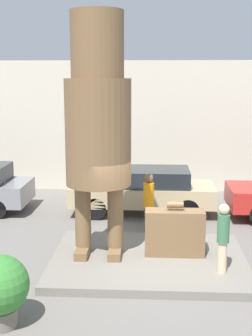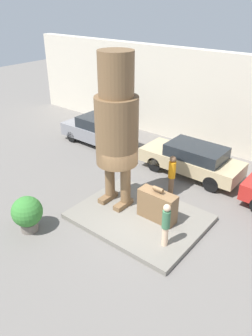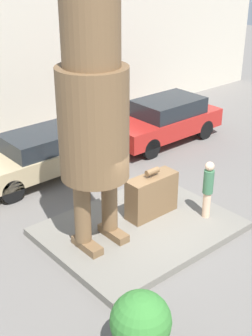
# 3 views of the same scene
# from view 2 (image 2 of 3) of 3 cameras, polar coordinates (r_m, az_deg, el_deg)

# --- Properties ---
(ground_plane) EXTENTS (60.00, 60.00, 0.00)m
(ground_plane) POSITION_cam_2_polar(r_m,az_deg,el_deg) (12.39, 2.31, -8.86)
(ground_plane) COLOR slate
(pedestal) EXTENTS (4.64, 3.56, 0.19)m
(pedestal) POSITION_cam_2_polar(r_m,az_deg,el_deg) (12.33, 2.32, -8.51)
(pedestal) COLOR slate
(pedestal) RESTS_ON ground_plane
(building_backdrop) EXTENTS (28.00, 0.60, 5.02)m
(building_backdrop) POSITION_cam_2_polar(r_m,az_deg,el_deg) (17.46, 18.05, 10.27)
(building_backdrop) COLOR beige
(building_backdrop) RESTS_ON ground_plane
(statue_figure) EXTENTS (1.54, 1.54, 5.70)m
(statue_figure) POSITION_cam_2_polar(r_m,az_deg,el_deg) (11.50, -1.64, 8.12)
(statue_figure) COLOR brown
(statue_figure) RESTS_ON pedestal
(giant_suitcase) EXTENTS (1.43, 0.52, 1.32)m
(giant_suitcase) POSITION_cam_2_polar(r_m,az_deg,el_deg) (11.83, 5.47, -6.53)
(giant_suitcase) COLOR brown
(giant_suitcase) RESTS_ON pedestal
(tourist) EXTENTS (0.27, 0.27, 1.57)m
(tourist) POSITION_cam_2_polar(r_m,az_deg,el_deg) (10.52, 6.96, -9.56)
(tourist) COLOR beige
(tourist) RESTS_ON pedestal
(parked_car_grey) EXTENTS (4.08, 1.85, 1.55)m
(parked_car_grey) POSITION_cam_2_polar(r_m,az_deg,el_deg) (18.31, -4.80, 6.69)
(parked_car_grey) COLOR gray
(parked_car_grey) RESTS_ON ground_plane
(parked_car_tan) EXTENTS (4.67, 1.75, 1.49)m
(parked_car_tan) POSITION_cam_2_polar(r_m,az_deg,el_deg) (15.20, 11.44, 1.56)
(parked_car_tan) COLOR tan
(parked_car_tan) RESTS_ON ground_plane
(planter_pot) EXTENTS (1.08, 1.08, 1.34)m
(planter_pot) POSITION_cam_2_polar(r_m,az_deg,el_deg) (11.93, -16.81, -7.48)
(planter_pot) COLOR #70665B
(planter_pot) RESTS_ON ground_plane
(worker_hivis) EXTENTS (0.30, 0.30, 1.77)m
(worker_hivis) POSITION_cam_2_polar(r_m,az_deg,el_deg) (13.46, 7.99, -0.99)
(worker_hivis) COLOR brown
(worker_hivis) RESTS_ON ground_plane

